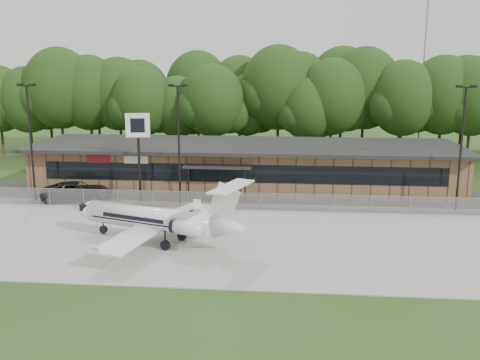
# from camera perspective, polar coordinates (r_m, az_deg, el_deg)

# --- Properties ---
(ground) EXTENTS (160.00, 160.00, 0.00)m
(ground) POSITION_cam_1_polar(r_m,az_deg,el_deg) (30.13, -3.34, -10.86)
(ground) COLOR #284117
(ground) RESTS_ON ground
(apron) EXTENTS (64.00, 18.00, 0.08)m
(apron) POSITION_cam_1_polar(r_m,az_deg,el_deg) (37.54, -1.49, -6.04)
(apron) COLOR #9E9B93
(apron) RESTS_ON ground
(parking_lot) EXTENTS (50.00, 9.00, 0.06)m
(parking_lot) POSITION_cam_1_polar(r_m,az_deg,el_deg) (48.53, 0.13, -1.81)
(parking_lot) COLOR #383835
(parking_lot) RESTS_ON ground
(terminal) EXTENTS (41.00, 11.65, 4.30)m
(terminal) POSITION_cam_1_polar(r_m,az_deg,el_deg) (52.40, 0.58, 1.65)
(terminal) COLOR brown
(terminal) RESTS_ON ground
(fence) EXTENTS (46.00, 0.04, 1.52)m
(fence) POSITION_cam_1_polar(r_m,az_deg,el_deg) (44.01, -0.41, -2.28)
(fence) COLOR gray
(fence) RESTS_ON ground
(treeline) EXTENTS (72.00, 12.00, 15.00)m
(treeline) POSITION_cam_1_polar(r_m,az_deg,el_deg) (69.65, 1.85, 8.69)
(treeline) COLOR #203811
(treeline) RESTS_ON ground
(radio_mast) EXTENTS (0.20, 0.20, 25.00)m
(radio_mast) POSITION_cam_1_polar(r_m,az_deg,el_deg) (77.43, 19.04, 12.10)
(radio_mast) COLOR gray
(radio_mast) RESTS_ON ground
(light_pole_left) EXTENTS (1.55, 0.30, 10.23)m
(light_pole_left) POSITION_cam_1_polar(r_m,az_deg,el_deg) (49.57, -21.48, 4.64)
(light_pole_left) COLOR black
(light_pole_left) RESTS_ON ground
(light_pole_mid) EXTENTS (1.55, 0.30, 10.23)m
(light_pole_mid) POSITION_cam_1_polar(r_m,az_deg,el_deg) (45.24, -6.56, 4.75)
(light_pole_mid) COLOR black
(light_pole_mid) RESTS_ON ground
(light_pole_right) EXTENTS (1.55, 0.30, 10.23)m
(light_pole_right) POSITION_cam_1_polar(r_m,az_deg,el_deg) (46.33, 22.58, 4.07)
(light_pole_right) COLOR black
(light_pole_right) RESTS_ON ground
(business_jet) EXTENTS (13.57, 12.15, 4.62)m
(business_jet) POSITION_cam_1_polar(r_m,az_deg,el_deg) (36.08, -8.80, -4.26)
(business_jet) COLOR white
(business_jet) RESTS_ON ground
(suv) EXTENTS (6.55, 4.11, 1.69)m
(suv) POSITION_cam_1_polar(r_m,az_deg,el_deg) (49.24, -17.01, -1.17)
(suv) COLOR #2C2C2F
(suv) RESTS_ON ground
(pole_sign) EXTENTS (2.04, 0.60, 7.77)m
(pole_sign) POSITION_cam_1_polar(r_m,az_deg,el_deg) (46.39, -10.82, 4.76)
(pole_sign) COLOR black
(pole_sign) RESTS_ON ground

